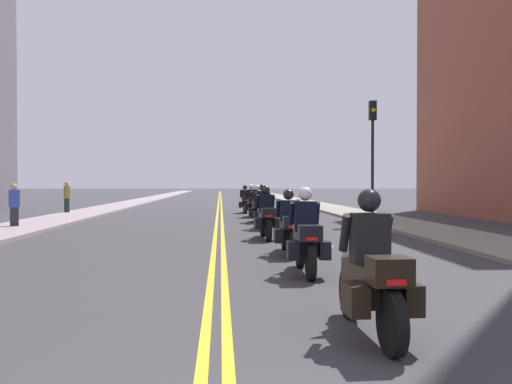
# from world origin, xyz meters

# --- Properties ---
(ground_plane) EXTENTS (264.00, 264.00, 0.00)m
(ground_plane) POSITION_xyz_m (0.00, 48.00, 0.00)
(ground_plane) COLOR #38373C
(sidewalk_left) EXTENTS (2.67, 144.00, 0.12)m
(sidewalk_left) POSITION_xyz_m (-7.35, 48.00, 0.06)
(sidewalk_left) COLOR gray
(sidewalk_left) RESTS_ON ground
(sidewalk_right) EXTENTS (2.67, 144.00, 0.12)m
(sidewalk_right) POSITION_xyz_m (7.35, 48.00, 0.06)
(sidewalk_right) COLOR gray
(sidewalk_right) RESTS_ON ground
(centreline_yellow_inner) EXTENTS (0.12, 132.00, 0.01)m
(centreline_yellow_inner) POSITION_xyz_m (-0.12, 48.00, 0.00)
(centreline_yellow_inner) COLOR yellow
(centreline_yellow_inner) RESTS_ON ground
(centreline_yellow_outer) EXTENTS (0.12, 132.00, 0.01)m
(centreline_yellow_outer) POSITION_xyz_m (0.12, 48.00, 0.00)
(centreline_yellow_outer) COLOR yellow
(centreline_yellow_outer) RESTS_ON ground
(lane_dashes_white) EXTENTS (0.14, 56.40, 0.01)m
(lane_dashes_white) POSITION_xyz_m (3.01, 29.00, 0.00)
(lane_dashes_white) COLOR silver
(lane_dashes_white) RESTS_ON ground
(motorcycle_0) EXTENTS (0.77, 2.19, 1.64)m
(motorcycle_0) POSITION_xyz_m (1.70, 4.33, 0.66)
(motorcycle_0) COLOR black
(motorcycle_0) RESTS_ON ground
(motorcycle_1) EXTENTS (0.77, 2.16, 1.63)m
(motorcycle_1) POSITION_xyz_m (1.63, 8.45, 0.66)
(motorcycle_1) COLOR black
(motorcycle_1) RESTS_ON ground
(motorcycle_2) EXTENTS (0.77, 2.27, 1.56)m
(motorcycle_2) POSITION_xyz_m (1.68, 11.32, 0.63)
(motorcycle_2) COLOR black
(motorcycle_2) RESTS_ON ground
(motorcycle_3) EXTENTS (0.77, 2.23, 1.63)m
(motorcycle_3) POSITION_xyz_m (1.43, 14.92, 0.65)
(motorcycle_3) COLOR black
(motorcycle_3) RESTS_ON ground
(motorcycle_4) EXTENTS (0.77, 2.18, 1.67)m
(motorcycle_4) POSITION_xyz_m (1.63, 18.57, 0.67)
(motorcycle_4) COLOR black
(motorcycle_4) RESTS_ON ground
(motorcycle_5) EXTENTS (0.76, 2.25, 1.64)m
(motorcycle_5) POSITION_xyz_m (1.64, 22.04, 0.65)
(motorcycle_5) COLOR black
(motorcycle_5) RESTS_ON ground
(motorcycle_6) EXTENTS (0.77, 2.16, 1.66)m
(motorcycle_6) POSITION_xyz_m (1.61, 25.71, 0.68)
(motorcycle_6) COLOR black
(motorcycle_6) RESTS_ON ground
(motorcycle_7) EXTENTS (0.76, 2.11, 1.61)m
(motorcycle_7) POSITION_xyz_m (1.46, 29.53, 0.65)
(motorcycle_7) COLOR black
(motorcycle_7) RESTS_ON ground
(traffic_light_near) EXTENTS (0.28, 0.38, 5.15)m
(traffic_light_near) POSITION_xyz_m (6.41, 20.89, 3.52)
(traffic_light_near) COLOR black
(traffic_light_near) RESTS_ON ground
(pedestrian_1) EXTENTS (0.38, 0.42, 1.81)m
(pedestrian_1) POSITION_xyz_m (-8.36, 28.87, 0.94)
(pedestrian_1) COLOR #222E2C
(pedestrian_1) RESTS_ON ground
(pedestrian_2) EXTENTS (0.42, 0.36, 1.69)m
(pedestrian_2) POSITION_xyz_m (-7.58, 19.14, 0.87)
(pedestrian_2) COLOR #272B35
(pedestrian_2) RESTS_ON ground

